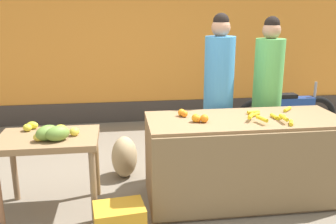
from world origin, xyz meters
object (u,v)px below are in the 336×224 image
Objects in this scene: vendor_woman_blue_shirt at (218,96)px; vendor_woman_green_shirt at (267,95)px; produce_crate at (119,219)px; produce_sack at (124,157)px; parked_motorcycle at (286,113)px.

vendor_woman_blue_shirt is 0.62m from vendor_woman_green_shirt.
vendor_woman_green_shirt is at bearing 33.39° from produce_crate.
produce_crate is 1.17m from produce_sack.
vendor_woman_blue_shirt is at bearing -142.08° from parked_motorcycle.
vendor_woman_blue_shirt is at bearing -174.63° from vendor_woman_green_shirt.
vendor_woman_blue_shirt reaches higher than produce_sack.
produce_sack is (-1.71, -0.01, -0.69)m from vendor_woman_green_shirt.
vendor_woman_green_shirt is at bearing -127.01° from parked_motorcycle.
vendor_woman_green_shirt is 3.76× the size of produce_sack.
parked_motorcycle is (1.38, 1.07, -0.55)m from vendor_woman_blue_shirt.
vendor_woman_blue_shirt is 1.82m from produce_crate.
parked_motorcycle is (0.77, 1.02, -0.53)m from vendor_woman_green_shirt.
parked_motorcycle is 3.25× the size of produce_sack.
produce_crate is at bearing -139.32° from parked_motorcycle.
produce_sack is (-2.48, -1.03, -0.16)m from parked_motorcycle.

